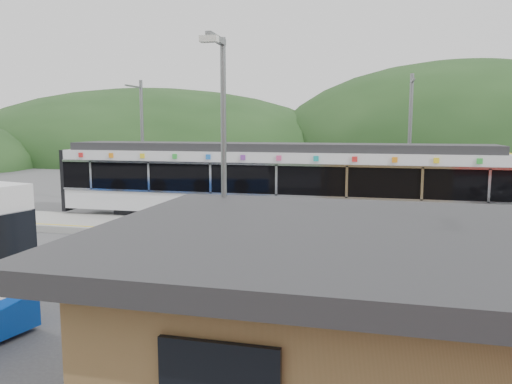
# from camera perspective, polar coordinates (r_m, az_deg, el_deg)

# --- Properties ---
(ground) EXTENTS (120.00, 120.00, 0.00)m
(ground) POSITION_cam_1_polar(r_m,az_deg,el_deg) (17.99, -4.83, -7.09)
(ground) COLOR #4C4C4F
(ground) RESTS_ON ground
(hills) EXTENTS (146.00, 149.00, 26.00)m
(hills) POSITION_cam_1_polar(r_m,az_deg,el_deg) (22.23, 15.12, -4.50)
(hills) COLOR #1E3D19
(hills) RESTS_ON ground
(platform) EXTENTS (26.00, 3.20, 0.30)m
(platform) POSITION_cam_1_polar(r_m,az_deg,el_deg) (21.02, -1.93, -4.51)
(platform) COLOR #9E9E99
(platform) RESTS_ON ground
(yellow_line) EXTENTS (26.00, 0.10, 0.01)m
(yellow_line) POSITION_cam_1_polar(r_m,az_deg,el_deg) (19.77, -2.97, -4.83)
(yellow_line) COLOR yellow
(yellow_line) RESTS_ON platform
(train) EXTENTS (20.44, 3.01, 3.74)m
(train) POSITION_cam_1_polar(r_m,az_deg,el_deg) (23.11, 1.92, 1.39)
(train) COLOR black
(train) RESTS_ON ground
(catenary_mast_west) EXTENTS (0.18, 1.80, 7.00)m
(catenary_mast_west) POSITION_cam_1_polar(r_m,az_deg,el_deg) (28.06, -12.88, 5.54)
(catenary_mast_west) COLOR slate
(catenary_mast_west) RESTS_ON ground
(catenary_mast_east) EXTENTS (0.18, 1.80, 7.00)m
(catenary_mast_east) POSITION_cam_1_polar(r_m,az_deg,el_deg) (25.08, 17.13, 5.18)
(catenary_mast_east) COLOR slate
(catenary_mast_east) RESTS_ON ground
(station_shelter) EXTENTS (9.20, 6.20, 3.00)m
(station_shelter) POSITION_cam_1_polar(r_m,az_deg,el_deg) (8.05, 15.94, -14.52)
(station_shelter) COLOR olive
(station_shelter) RESTS_ON ground
(lamp_post) EXTENTS (0.36, 1.11, 6.39)m
(lamp_post) POSITION_cam_1_polar(r_m,az_deg,el_deg) (10.74, -3.91, 3.62)
(lamp_post) COLOR slate
(lamp_post) RESTS_ON ground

